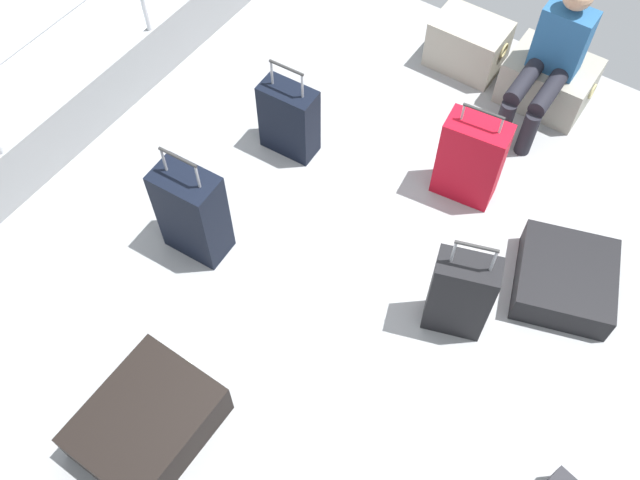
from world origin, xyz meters
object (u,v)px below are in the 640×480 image
Objects in this scene: cargo_crate_1 at (548,81)px; suitcase_0 at (470,160)px; cargo_crate_0 at (468,44)px; suitcase_2 at (460,295)px; passenger_seated at (552,56)px; suitcase_4 at (147,423)px; suitcase_6 at (289,119)px; suitcase_7 at (192,213)px; suitcase_5 at (565,279)px.

cargo_crate_1 is 1.12m from suitcase_0.
cargo_crate_0 is 0.69× the size of suitcase_2.
passenger_seated is (0.66, -0.19, 0.35)m from cargo_crate_0.
suitcase_6 is at bearing 104.88° from suitcase_4.
suitcase_6 is (-1.30, -1.44, 0.10)m from cargo_crate_1.
suitcase_0 is at bearing -62.95° from cargo_crate_0.
suitcase_4 is (-0.07, -3.56, -0.06)m from cargo_crate_0.
suitcase_2 is at bearing -80.39° from passenger_seated.
suitcase_7 reaches higher than suitcase_6.
suitcase_0 is 2.54m from suitcase_4.
cargo_crate_1 is at bearing 78.31° from suitcase_4.
passenger_seated is 1.26× the size of suitcase_2.
suitcase_2 reaches higher than suitcase_4.
suitcase_2 is 1.67m from suitcase_7.
suitcase_4 is (-0.64, -2.45, -0.19)m from suitcase_0.
suitcase_7 is at bearing -154.25° from suitcase_5.
cargo_crate_0 is 0.66m from cargo_crate_1.
suitcase_5 is 1.00× the size of suitcase_6.
suitcase_5 is at bearing -21.45° from suitcase_0.
cargo_crate_1 is 0.88× the size of suitcase_4.
cargo_crate_1 is at bearing 85.07° from suitcase_0.
passenger_seated is 1.40× the size of suitcase_5.
passenger_seated is 1.36× the size of suitcase_0.
suitcase_2 is (0.31, -2.03, 0.15)m from cargo_crate_1.
suitcase_0 is 1.03× the size of suitcase_6.
cargo_crate_0 is 0.75× the size of suitcase_0.
passenger_seated is at bearing 60.07° from suitcase_7.
suitcase_5 is (0.77, -1.27, -0.44)m from passenger_seated.
suitcase_2 reaches higher than suitcase_0.
passenger_seated is at bearing -90.00° from cargo_crate_1.
suitcase_2 is at bearing -128.04° from suitcase_5.
suitcase_7 is (-1.21, -1.34, 0.02)m from suitcase_0.
suitcase_5 is (1.50, 2.11, -0.03)m from suitcase_4.
cargo_crate_0 is 0.78m from passenger_seated.
cargo_crate_0 is 0.55× the size of passenger_seated.
suitcase_7 is at bearing -104.63° from cargo_crate_0.
cargo_crate_1 is 0.86× the size of suitcase_6.
suitcase_6 is at bearing 89.56° from suitcase_7.
suitcase_2 is at bearing -66.14° from suitcase_0.
suitcase_6 is (-2.07, 0.00, 0.17)m from suitcase_5.
passenger_seated reaches higher than suitcase_4.
suitcase_5 is (1.43, -1.45, -0.09)m from cargo_crate_0.
suitcase_0 is 0.92× the size of suitcase_2.
suitcase_2 is at bearing 55.52° from suitcase_4.
suitcase_4 is 2.19m from suitcase_6.
cargo_crate_1 is 0.86× the size of suitcase_5.
suitcase_4 is (-1.05, -1.53, -0.19)m from suitcase_2.
suitcase_6 is at bearing -164.38° from suitcase_0.
passenger_seated is at bearing 44.22° from suitcase_6.
suitcase_0 is at bearing 47.93° from suitcase_7.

